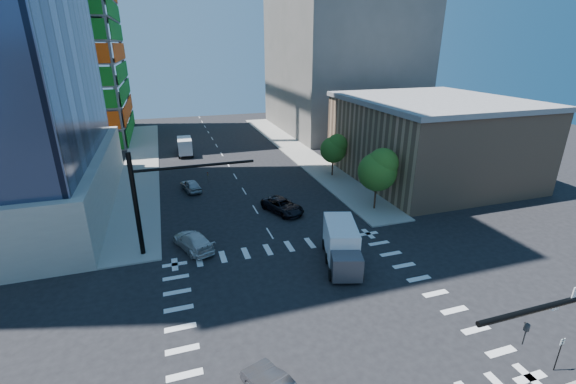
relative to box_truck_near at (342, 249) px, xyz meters
name	(u,v)px	position (x,y,z in m)	size (l,w,h in m)	color
ground	(316,310)	(-4.16, -4.79, -1.42)	(160.00, 160.00, 0.00)	black
road_markings	(316,309)	(-4.16, -4.79, -1.41)	(20.00, 20.00, 0.01)	silver
sidewalk_ne	(297,151)	(8.34, 35.21, -1.34)	(5.00, 60.00, 0.15)	gray
sidewalk_nw	(141,164)	(-16.66, 35.21, -1.34)	(5.00, 60.00, 0.15)	gray
commercial_building	(430,138)	(20.84, 17.21, 3.90)	(20.50, 22.50, 10.60)	#9F795C
bg_building_ne	(341,60)	(22.84, 50.21, 12.58)	(24.00, 30.00, 28.00)	#5E5B54
signal_mast_nw	(154,194)	(-14.16, 6.71, 4.08)	(10.20, 0.40, 9.00)	black
tree_south	(379,169)	(8.47, 9.11, 3.27)	(4.16, 4.16, 6.82)	#382316
tree_north	(334,148)	(8.77, 21.11, 2.57)	(3.54, 3.52, 5.78)	#382316
no_parking_sign	(560,351)	(6.54, -13.79, -0.04)	(0.30, 0.06, 2.20)	black
car_nb_far	(283,206)	(-1.49, 11.64, -0.68)	(2.45, 5.32, 1.48)	black
car_sb_near	(193,241)	(-11.40, 6.42, -0.66)	(2.12, 5.22, 1.51)	silver
car_sb_mid	(191,185)	(-10.39, 21.34, -0.69)	(1.71, 4.25, 1.45)	#999CA0
box_truck_near	(342,249)	(0.00, 0.00, 0.00)	(4.27, 6.60, 3.20)	black
box_truck_far	(185,147)	(-9.88, 38.97, -0.14)	(2.49, 5.56, 2.88)	black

